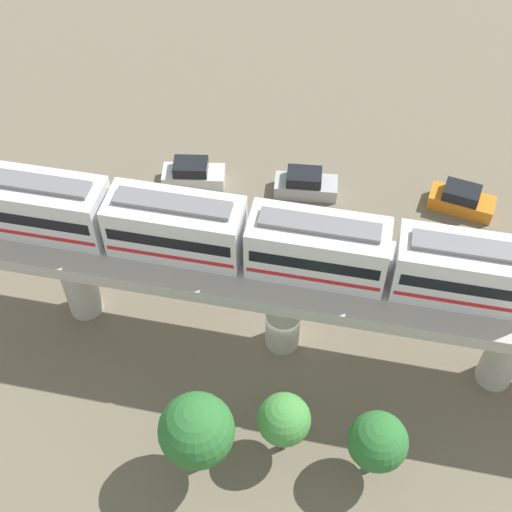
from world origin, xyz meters
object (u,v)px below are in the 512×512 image
at_px(train, 246,237).
at_px(tree_mid_lot, 378,442).
at_px(tree_far_corner, 284,420).
at_px(parked_car_white, 193,174).
at_px(tree_near_viaduct, 197,431).
at_px(parked_car_silver, 305,184).
at_px(parked_car_orange, 461,200).

height_order(train, tree_mid_lot, train).
bearing_deg(tree_far_corner, parked_car_white, 27.67).
bearing_deg(tree_near_viaduct, parked_car_white, 16.00).
xyz_separation_m(tree_near_viaduct, tree_far_corner, (1.81, -3.75, -0.93)).
relative_size(train, tree_near_viaduct, 4.87).
bearing_deg(tree_near_viaduct, tree_far_corner, -64.26).
height_order(parked_car_silver, tree_near_viaduct, tree_near_viaduct).
relative_size(train, parked_car_orange, 6.16).
height_order(parked_car_silver, parked_car_white, same).
xyz_separation_m(parked_car_silver, tree_far_corner, (-18.50, -1.75, 2.18)).
bearing_deg(parked_car_silver, parked_car_white, 88.16).
bearing_deg(tree_mid_lot, parked_car_white, 37.31).
height_order(train, tree_far_corner, train).
distance_m(tree_mid_lot, tree_far_corner, 4.46).
bearing_deg(train, parked_car_silver, -6.57).
relative_size(parked_car_white, tree_near_viaduct, 0.79).
distance_m(parked_car_silver, tree_far_corner, 18.71).
relative_size(train, parked_car_silver, 6.29).
bearing_deg(tree_mid_lot, train, 49.31).
bearing_deg(parked_car_white, parked_car_silver, -95.40).
height_order(parked_car_white, tree_mid_lot, tree_mid_lot).
relative_size(parked_car_white, tree_mid_lot, 1.01).
relative_size(train, tree_mid_lot, 6.24).
height_order(parked_car_white, tree_near_viaduct, tree_near_viaduct).
height_order(tree_mid_lot, tree_far_corner, tree_mid_lot).
distance_m(parked_car_silver, parked_car_white, 7.69).
bearing_deg(tree_far_corner, train, 26.60).
distance_m(parked_car_white, tree_mid_lot, 22.98).
xyz_separation_m(train, parked_car_white, (11.66, 6.26, -7.60)).
bearing_deg(tree_near_viaduct, parked_car_orange, -30.50).
xyz_separation_m(parked_car_orange, tree_near_viaduct, (-20.89, 12.30, 3.10)).
height_order(parked_car_silver, tree_far_corner, tree_far_corner).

